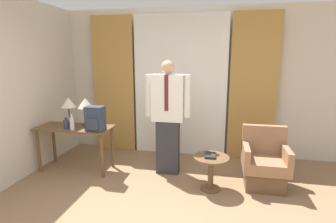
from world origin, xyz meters
The scene contains 14 objects.
wall_back centered at (0.00, 2.98, 1.35)m, with size 10.00×0.06×2.70m.
curtain_sheer_center centered at (0.00, 2.85, 1.29)m, with size 1.70×0.06×2.58m.
curtain_drape_left centered at (-1.30, 2.85, 1.29)m, with size 0.81×0.06×2.58m.
curtain_drape_right centered at (1.30, 2.85, 1.29)m, with size 0.81×0.06×2.58m.
desk centered at (-1.54, 1.77, 0.61)m, with size 1.21×0.52×0.73m.
table_lamp_left centered at (-1.69, 1.89, 1.07)m, with size 0.24×0.24×0.45m.
table_lamp_right centered at (-1.39, 1.89, 1.07)m, with size 0.24×0.24×0.45m.
bottle_near_edge centered at (-1.47, 1.59, 0.83)m, with size 0.07×0.07×0.25m.
bottle_by_lamp centered at (-1.61, 1.65, 0.80)m, with size 0.08×0.08×0.18m.
backpack centered at (-1.10, 1.63, 0.91)m, with size 0.27×0.22×0.38m.
person centered at (-0.05, 1.95, 0.96)m, with size 0.71×0.23×1.78m.
armchair centered at (1.39, 1.78, 0.33)m, with size 0.62×0.57×0.85m.
side_table centered at (0.65, 1.52, 0.33)m, with size 0.49×0.49×0.49m.
book centered at (0.64, 1.53, 0.50)m, with size 0.15×0.22×0.03m.
Camera 1 is at (0.74, -1.92, 1.84)m, focal length 28.00 mm.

